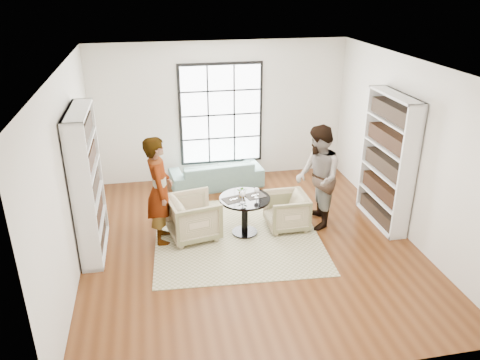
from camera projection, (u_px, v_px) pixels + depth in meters
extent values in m
plane|color=#582F15|center=(249.00, 243.00, 8.04)|extent=(6.00, 6.00, 0.00)
plane|color=silver|center=(221.00, 112.00, 10.13)|extent=(5.50, 0.00, 5.50)
plane|color=silver|center=(70.00, 175.00, 6.95)|extent=(0.00, 6.00, 6.00)
plane|color=silver|center=(409.00, 150.00, 7.92)|extent=(0.00, 6.00, 6.00)
plane|color=silver|center=(313.00, 268.00, 4.74)|extent=(5.50, 0.00, 5.50)
plane|color=white|center=(251.00, 66.00, 6.83)|extent=(6.00, 6.00, 0.00)
cube|color=black|center=(221.00, 114.00, 10.13)|extent=(1.82, 0.06, 2.22)
cube|color=white|center=(221.00, 115.00, 10.09)|extent=(1.70, 0.02, 2.10)
cube|color=tan|center=(237.00, 235.00, 8.25)|extent=(3.02, 3.02, 0.01)
cylinder|color=black|center=(245.00, 232.00, 8.32)|extent=(0.45, 0.45, 0.04)
cylinder|color=black|center=(245.00, 216.00, 8.19)|extent=(0.11, 0.11, 0.62)
cylinder|color=black|center=(245.00, 199.00, 8.05)|extent=(0.88, 0.88, 0.04)
imported|color=gray|center=(216.00, 174.00, 10.09)|extent=(2.03, 0.96, 0.57)
imported|color=tan|center=(194.00, 217.00, 8.08)|extent=(0.97, 0.95, 0.76)
imported|color=tan|center=(286.00, 211.00, 8.40)|extent=(0.73, 0.71, 0.66)
imported|color=gray|center=(159.00, 191.00, 7.76)|extent=(0.46, 0.69, 1.88)
imported|color=gray|center=(318.00, 178.00, 8.25)|extent=(0.81, 0.99, 1.88)
cube|color=black|center=(233.00, 200.00, 7.97)|extent=(0.40, 0.35, 0.01)
cube|color=black|center=(255.00, 196.00, 8.11)|extent=(0.40, 0.35, 0.01)
cylinder|color=silver|center=(242.00, 202.00, 7.87)|extent=(0.08, 0.08, 0.01)
cylinder|color=silver|center=(242.00, 199.00, 7.84)|extent=(0.01, 0.01, 0.12)
sphere|color=maroon|center=(243.00, 194.00, 7.81)|extent=(0.09, 0.09, 0.09)
ellipsoid|color=white|center=(243.00, 194.00, 7.81)|extent=(0.10, 0.10, 0.11)
cylinder|color=silver|center=(256.00, 198.00, 8.04)|extent=(0.07, 0.07, 0.01)
cylinder|color=silver|center=(257.00, 195.00, 8.02)|extent=(0.01, 0.01, 0.11)
sphere|color=maroon|center=(257.00, 190.00, 7.98)|extent=(0.08, 0.08, 0.08)
ellipsoid|color=white|center=(257.00, 190.00, 7.98)|extent=(0.09, 0.09, 0.10)
imported|color=gray|center=(242.00, 192.00, 8.02)|extent=(0.23, 0.21, 0.21)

